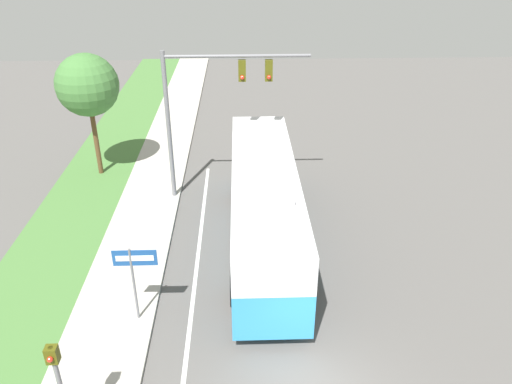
# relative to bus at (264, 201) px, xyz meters

# --- Properties ---
(bus) EXTENTS (2.65, 11.74, 3.65)m
(bus) POSITION_rel_bus_xyz_m (0.00, 0.00, 0.00)
(bus) COLOR #3393D1
(bus) RESTS_ON ground_plane
(signal_gantry) EXTENTS (6.34, 0.41, 6.97)m
(signal_gantry) POSITION_rel_bus_xyz_m (-2.26, 4.15, 2.94)
(signal_gantry) COLOR slate
(signal_gantry) RESTS_ON ground_plane
(pedestrian_signal) EXTENTS (0.28, 0.34, 3.09)m
(pedestrian_signal) POSITION_rel_bus_xyz_m (-5.30, -8.60, 0.09)
(pedestrian_signal) COLOR slate
(pedestrian_signal) RESTS_ON ground_plane
(street_sign) EXTENTS (1.38, 0.08, 2.84)m
(street_sign) POSITION_rel_bus_xyz_m (-4.27, -4.37, 0.04)
(street_sign) COLOR slate
(street_sign) RESTS_ON ground_plane
(roadside_tree) EXTENTS (3.03, 3.03, 6.20)m
(roadside_tree) POSITION_rel_bus_xyz_m (-8.23, 6.80, 2.75)
(roadside_tree) COLOR brown
(roadside_tree) RESTS_ON grass_verge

